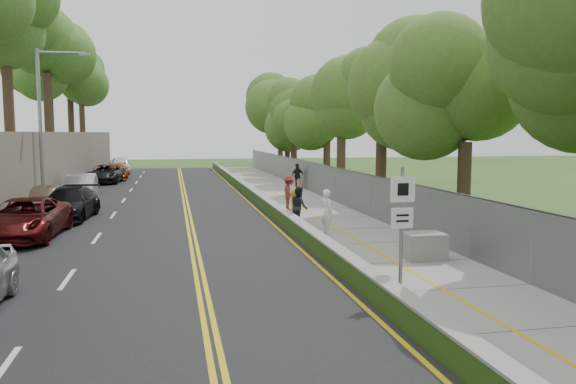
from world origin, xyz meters
TOP-DOWN VIEW (x-y plane):
  - ground at (0.00, 0.00)m, footprint 140.00×140.00m
  - road at (-5.40, 15.00)m, footprint 11.20×66.00m
  - sidewalk at (2.55, 15.00)m, footprint 4.20×66.00m
  - jersey_barrier at (0.25, 15.00)m, footprint 0.42×66.00m
  - chainlink_fence at (4.65, 15.00)m, footprint 0.04×66.00m
  - trees_fenceside at (7.00, 15.00)m, footprint 7.00×66.00m
  - streetlight at (-10.46, 14.00)m, footprint 2.52×0.22m
  - signpost at (1.05, -3.02)m, footprint 0.62×0.09m
  - construction_barrel at (4.22, 22.81)m, footprint 0.50×0.50m
  - concrete_block at (3.20, 0.28)m, footprint 1.25×0.95m
  - car_2 at (-9.77, 6.45)m, footprint 2.71×5.45m
  - car_3 at (-9.00, 11.05)m, footprint 2.45×5.10m
  - car_4 at (-10.45, 13.11)m, footprint 1.91×4.36m
  - car_5 at (-9.62, 18.58)m, footprint 1.84×4.66m
  - car_6 at (-9.50, 29.99)m, footprint 2.86×5.34m
  - car_7 at (-9.00, 32.99)m, footprint 1.96×4.65m
  - car_8 at (-9.33, 40.36)m, footprint 2.27×4.96m
  - painter_0 at (0.75, 7.69)m, footprint 0.62×0.85m
  - painter_1 at (1.45, 5.12)m, footprint 0.54×0.70m
  - painter_2 at (0.75, 6.93)m, footprint 0.73×0.89m
  - painter_3 at (1.38, 12.00)m, footprint 0.74×1.19m
  - person_far at (4.20, 22.69)m, footprint 1.11×0.77m

SIDE VIEW (x-z plane):
  - ground at x=0.00m, z-range 0.00..0.00m
  - road at x=-5.40m, z-range 0.00..0.04m
  - sidewalk at x=2.55m, z-range 0.00..0.05m
  - jersey_barrier at x=0.25m, z-range 0.00..0.60m
  - concrete_block at x=3.20m, z-range 0.05..0.87m
  - construction_barrel at x=4.22m, z-range 0.05..0.88m
  - car_7 at x=-9.00m, z-range 0.04..1.38m
  - car_6 at x=-9.50m, z-range 0.04..1.46m
  - car_3 at x=-9.00m, z-range 0.04..1.47m
  - car_4 at x=-10.45m, z-range 0.04..1.50m
  - car_2 at x=-9.77m, z-range 0.04..1.52m
  - car_5 at x=-9.62m, z-range 0.04..1.55m
  - painter_0 at x=0.75m, z-range 0.05..1.64m
  - car_8 at x=-9.33m, z-range 0.04..1.69m
  - painter_2 at x=0.75m, z-range 0.05..1.74m
  - painter_1 at x=1.45m, z-range 0.05..1.78m
  - person_far at x=4.20m, z-range 0.05..1.80m
  - painter_3 at x=1.38m, z-range 0.05..1.82m
  - chainlink_fence at x=4.65m, z-range 0.00..2.00m
  - signpost at x=1.05m, z-range 0.41..3.51m
  - streetlight at x=-10.46m, z-range 0.64..8.64m
  - trees_fenceside at x=7.00m, z-range 0.00..14.00m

